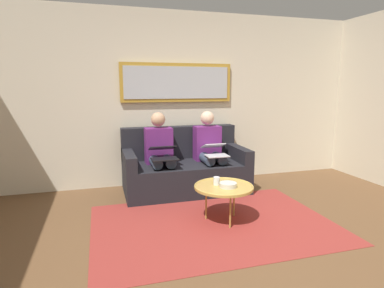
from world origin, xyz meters
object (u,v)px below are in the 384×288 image
at_px(person_left, 209,148).
at_px(person_right, 160,151).
at_px(cup, 217,181).
at_px(bowl, 228,185).
at_px(coffee_table, 224,187).
at_px(couch, 184,169).
at_px(laptop_silver, 215,150).
at_px(framed_mirror, 177,83).
at_px(laptop_black, 163,153).

distance_m(person_left, person_right, 0.73).
height_order(cup, person_left, person_left).
relative_size(cup, person_right, 0.08).
bearing_deg(bowl, coffee_table, -59.22).
relative_size(couch, person_left, 1.52).
bearing_deg(coffee_table, person_right, -66.61).
distance_m(coffee_table, laptop_silver, 0.97).
bearing_deg(cup, framed_mirror, -87.29).
bearing_deg(person_left, bowl, 80.60).
xyz_separation_m(framed_mirror, laptop_black, (0.36, 0.69, -0.92)).
bearing_deg(coffee_table, laptop_black, -61.52).
xyz_separation_m(couch, person_right, (0.36, 0.07, 0.29)).
relative_size(cup, laptop_silver, 0.24).
distance_m(bowl, person_left, 1.23).
bearing_deg(laptop_black, laptop_silver, 179.93).
distance_m(couch, coffee_table, 1.23).
xyz_separation_m(coffee_table, person_right, (0.50, -1.15, 0.21)).
relative_size(coffee_table, cup, 7.30).
bearing_deg(bowl, person_right, -66.28).
height_order(couch, laptop_silver, couch).
bearing_deg(laptop_silver, cup, 71.18).
bearing_deg(bowl, laptop_black, -61.39).
xyz_separation_m(bowl, person_left, (-0.20, -1.20, 0.18)).
bearing_deg(bowl, laptop_silver, -101.62).
height_order(coffee_table, bowl, bowl).
xyz_separation_m(framed_mirror, coffee_table, (-0.13, 1.61, -1.15)).
relative_size(coffee_table, laptop_silver, 1.76).
height_order(framed_mirror, bowl, framed_mirror).
distance_m(bowl, laptop_black, 1.12).
bearing_deg(person_left, framed_mirror, -51.56).
bearing_deg(couch, person_right, 10.60).
relative_size(cup, bowl, 0.47).
xyz_separation_m(framed_mirror, bowl, (-0.16, 1.66, -1.12)).
height_order(cup, bowl, cup).
xyz_separation_m(coffee_table, cup, (0.06, -0.06, 0.06)).
distance_m(couch, person_right, 0.47).
height_order(framed_mirror, person_right, framed_mirror).
xyz_separation_m(couch, framed_mirror, (0.00, -0.39, 1.24)).
bearing_deg(framed_mirror, person_right, 51.56).
relative_size(cup, person_left, 0.08).
xyz_separation_m(framed_mirror, cup, (-0.07, 1.54, -1.10)).
bearing_deg(person_left, laptop_silver, 90.00).
distance_m(framed_mirror, cup, 1.89).
height_order(framed_mirror, laptop_black, framed_mirror).
distance_m(bowl, person_right, 1.32).
relative_size(coffee_table, person_right, 0.58).
distance_m(framed_mirror, coffee_table, 1.98).
xyz_separation_m(person_left, laptop_black, (0.73, 0.23, 0.02)).
bearing_deg(couch, coffee_table, 96.30).
bearing_deg(person_right, cup, 111.89).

